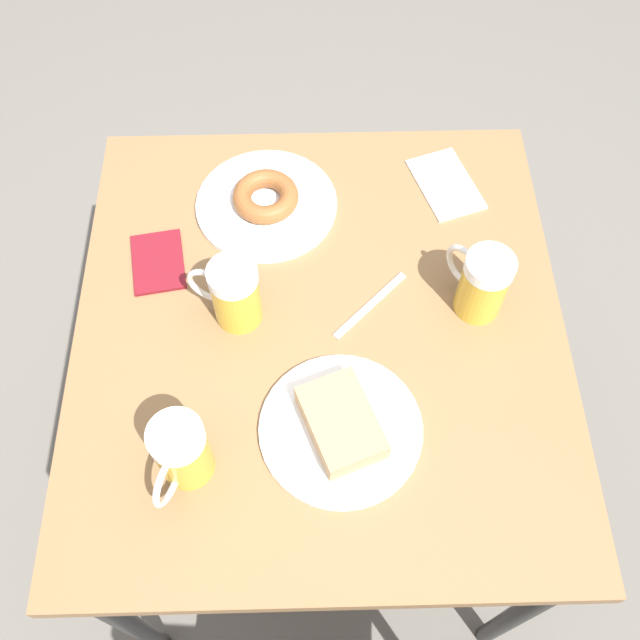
# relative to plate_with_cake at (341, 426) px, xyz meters

# --- Properties ---
(ground_plane) EXTENTS (8.00, 8.00, 0.00)m
(ground_plane) POSITION_rel_plate_with_cake_xyz_m (0.03, -0.18, -0.77)
(ground_plane) COLOR #666059
(table) EXTENTS (0.81, 0.88, 0.76)m
(table) POSITION_rel_plate_with_cake_xyz_m (0.03, -0.18, -0.09)
(table) COLOR olive
(table) RESTS_ON ground_plane
(plate_with_cake) EXTENTS (0.25, 0.25, 0.05)m
(plate_with_cake) POSITION_rel_plate_with_cake_xyz_m (0.00, 0.00, 0.00)
(plate_with_cake) COLOR white
(plate_with_cake) RESTS_ON table
(plate_with_donut) EXTENTS (0.26, 0.26, 0.04)m
(plate_with_donut) POSITION_rel_plate_with_cake_xyz_m (0.12, -0.44, -0.00)
(plate_with_donut) COLOR white
(plate_with_donut) RESTS_ON table
(beer_mug_left) EXTENTS (0.12, 0.08, 0.13)m
(beer_mug_left) POSITION_rel_plate_with_cake_xyz_m (0.16, -0.21, 0.05)
(beer_mug_left) COLOR gold
(beer_mug_left) RESTS_ON table
(beer_mug_center) EXTENTS (0.09, 0.11, 0.13)m
(beer_mug_center) POSITION_rel_plate_with_cake_xyz_m (-0.24, -0.22, 0.05)
(beer_mug_center) COLOR gold
(beer_mug_center) RESTS_ON table
(beer_mug_right) EXTENTS (0.08, 0.12, 0.13)m
(beer_mug_right) POSITION_rel_plate_with_cake_xyz_m (0.23, 0.05, 0.05)
(beer_mug_right) COLOR gold
(beer_mug_right) RESTS_ON table
(napkin_folded) EXTENTS (0.14, 0.18, 0.00)m
(napkin_folded) POSITION_rel_plate_with_cake_xyz_m (-0.22, -0.48, -0.02)
(napkin_folded) COLOR white
(napkin_folded) RESTS_ON table
(fork) EXTENTS (0.13, 0.13, 0.00)m
(fork) POSITION_rel_plate_with_cake_xyz_m (-0.06, -0.22, -0.02)
(fork) COLOR silver
(fork) RESTS_ON table
(passport_near_edge) EXTENTS (0.11, 0.14, 0.01)m
(passport_near_edge) POSITION_rel_plate_with_cake_xyz_m (0.31, -0.32, -0.01)
(passport_near_edge) COLOR maroon
(passport_near_edge) RESTS_ON table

